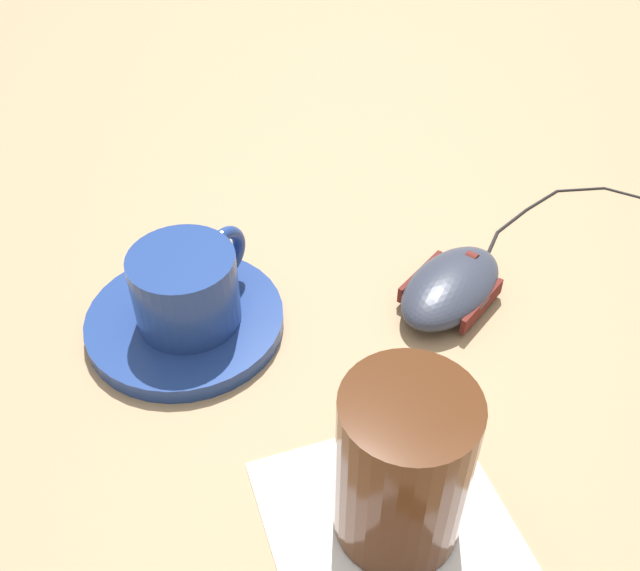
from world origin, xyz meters
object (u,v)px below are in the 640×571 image
Objects in this scene: coffee_cup at (188,287)px; computer_mouse at (451,287)px; drinking_glass at (403,468)px; saucer at (186,321)px.

coffee_cup is 0.77× the size of computer_mouse.
computer_mouse is 1.13× the size of drinking_glass.
coffee_cup reaches higher than computer_mouse.
drinking_glass is (-0.07, 0.20, 0.02)m from coffee_cup.
coffee_cup is (-0.01, 0.00, 0.04)m from saucer.
coffee_cup is at bearing -70.61° from drinking_glass.
drinking_glass is (0.12, 0.16, 0.04)m from computer_mouse.
drinking_glass reaches higher than saucer.
saucer is 0.04m from coffee_cup.
coffee_cup reaches higher than saucer.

